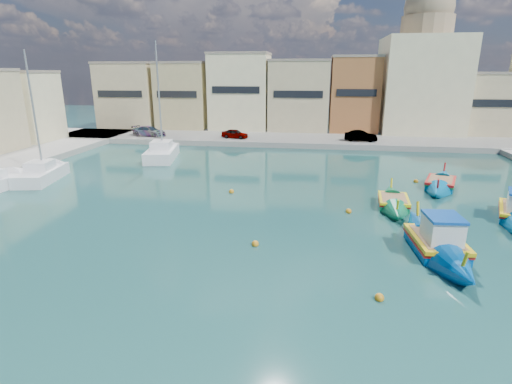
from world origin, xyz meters
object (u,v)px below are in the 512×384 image
(yacht_midnorth, at_px, (51,171))
(luzzu_cyan_mid, at_px, (440,184))
(church_block, at_px, (422,71))
(yacht_mid, at_px, (9,180))
(yacht_north, at_px, (165,151))
(luzzu_blue_cabin, at_px, (436,244))
(luzzu_green, at_px, (393,203))

(yacht_midnorth, bearing_deg, luzzu_cyan_mid, 1.99)
(church_block, height_order, luzzu_cyan_mid, church_block)
(yacht_mid, bearing_deg, luzzu_cyan_mid, 7.27)
(yacht_north, bearing_deg, luzzu_cyan_mid, -19.17)
(luzzu_cyan_mid, bearing_deg, church_block, 81.54)
(yacht_north, bearing_deg, yacht_midnorth, -123.07)
(church_block, distance_m, yacht_north, 34.58)
(yacht_mid, bearing_deg, yacht_north, 58.98)
(church_block, xyz_separation_m, yacht_midnorth, (-34.98, -27.32, -7.98))
(luzzu_cyan_mid, relative_size, yacht_midnorth, 0.75)
(church_block, relative_size, yacht_midnorth, 1.78)
(luzzu_blue_cabin, xyz_separation_m, yacht_mid, (-29.00, 7.61, 0.03))
(luzzu_blue_cabin, height_order, yacht_midnorth, yacht_midnorth)
(yacht_north, xyz_separation_m, yacht_mid, (-7.66, -12.75, -0.07))
(yacht_midnorth, xyz_separation_m, yacht_mid, (-1.35, -3.06, -0.02))
(church_block, height_order, luzzu_blue_cabin, church_block)
(luzzu_blue_cabin, distance_m, luzzu_green, 6.71)
(yacht_north, relative_size, yacht_midnorth, 1.12)
(yacht_midnorth, distance_m, yacht_mid, 3.35)
(church_block, height_order, yacht_midnorth, church_block)
(yacht_north, bearing_deg, church_block, 31.58)
(luzzu_cyan_mid, bearing_deg, yacht_north, 160.83)
(luzzu_green, height_order, yacht_north, yacht_north)
(luzzu_green, height_order, yacht_midnorth, yacht_midnorth)
(church_block, distance_m, yacht_midnorth, 45.10)
(church_block, relative_size, yacht_mid, 1.88)
(luzzu_cyan_mid, xyz_separation_m, yacht_midnorth, (-31.08, -1.08, 0.18))
(luzzu_green, bearing_deg, church_block, 75.37)
(church_block, distance_m, yacht_mid, 48.03)
(luzzu_blue_cabin, bearing_deg, church_block, 79.06)
(church_block, distance_m, luzzu_cyan_mid, 27.75)
(luzzu_cyan_mid, bearing_deg, yacht_mid, -172.73)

